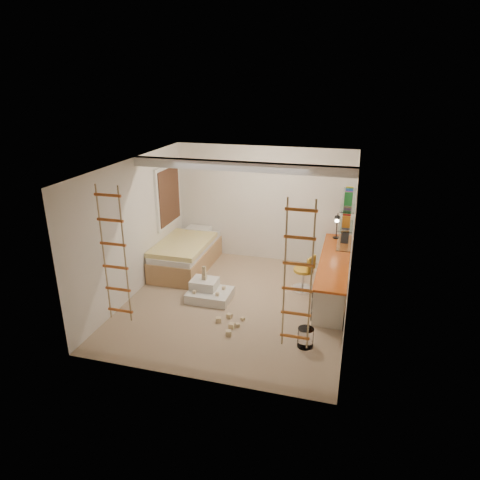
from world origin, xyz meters
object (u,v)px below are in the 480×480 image
(bed, at_px, (186,254))
(swivel_chair, at_px, (304,278))
(desk, at_px, (333,274))
(play_platform, at_px, (208,292))

(bed, bearing_deg, swivel_chair, -8.50)
(desk, bearing_deg, play_platform, -159.60)
(desk, bearing_deg, bed, 173.51)
(bed, relative_size, play_platform, 2.48)
(desk, xyz_separation_m, swivel_chair, (-0.55, -0.03, -0.12))
(desk, relative_size, play_platform, 3.47)
(swivel_chair, distance_m, play_platform, 1.90)
(bed, relative_size, swivel_chair, 2.64)
(desk, xyz_separation_m, play_platform, (-2.27, -0.84, -0.26))
(play_platform, bearing_deg, swivel_chair, 25.36)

